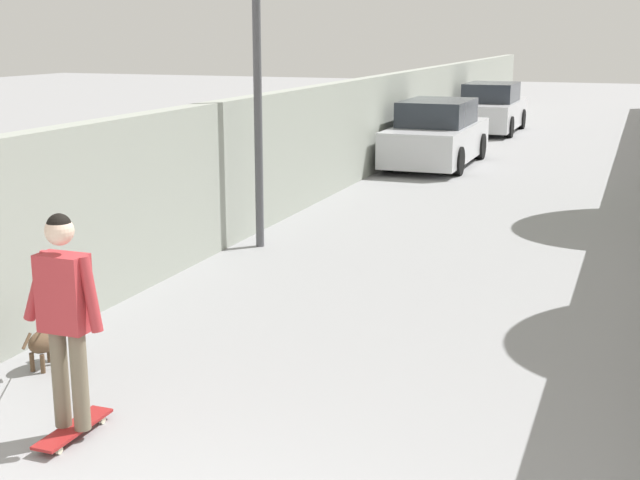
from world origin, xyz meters
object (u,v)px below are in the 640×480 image
(skateboard, at_px, (74,429))
(dog, at_px, (47,339))
(person_skateboarder, at_px, (65,305))
(lamp_post, at_px, (257,40))
(car_near, at_px, (437,135))
(car_far, at_px, (491,109))

(skateboard, distance_m, dog, 1.63)
(dog, bearing_deg, person_skateboarder, -135.98)
(lamp_post, xyz_separation_m, skateboard, (-6.23, -1.21, -2.93))
(lamp_post, distance_m, person_skateboarder, 6.63)
(lamp_post, bearing_deg, car_near, -3.87)
(dog, distance_m, car_far, 21.44)
(person_skateboarder, bearing_deg, dog, 44.02)
(skateboard, xyz_separation_m, dog, (1.16, 1.12, 0.21))
(car_near, relative_size, car_far, 1.04)
(person_skateboarder, xyz_separation_m, car_far, (22.59, 0.61, -0.37))
(lamp_post, xyz_separation_m, person_skateboarder, (-6.23, -1.21, -1.91))
(person_skateboarder, height_order, car_far, person_skateboarder)
(skateboard, bearing_deg, lamp_post, 11.00)
(lamp_post, bearing_deg, person_skateboarder, -169.00)
(person_skateboarder, distance_m, dog, 1.81)
(skateboard, height_order, person_skateboarder, person_skateboarder)
(lamp_post, distance_m, car_near, 9.17)
(car_near, bearing_deg, skateboard, -177.68)
(person_skateboarder, bearing_deg, car_near, 2.32)
(car_near, xyz_separation_m, car_far, (7.50, 0.00, -0.00))
(car_far, bearing_deg, car_near, -180.00)
(skateboard, bearing_deg, dog, 44.02)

